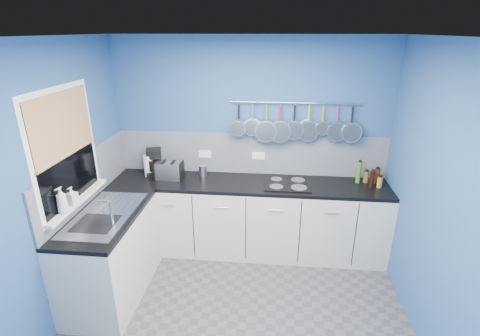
% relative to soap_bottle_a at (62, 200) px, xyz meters
% --- Properties ---
extents(floor, '(3.20, 3.00, 0.02)m').
position_rel_soap_bottle_a_xyz_m(floor, '(1.53, -0.04, -1.18)').
color(floor, '#47474C').
rests_on(floor, ground).
extents(ceiling, '(3.20, 3.00, 0.02)m').
position_rel_soap_bottle_a_xyz_m(ceiling, '(1.53, -0.04, 1.34)').
color(ceiling, white).
rests_on(ceiling, ground).
extents(wall_back, '(3.20, 0.02, 2.50)m').
position_rel_soap_bottle_a_xyz_m(wall_back, '(1.53, 1.47, 0.08)').
color(wall_back, '#2A5189').
rests_on(wall_back, ground).
extents(wall_left, '(0.02, 3.00, 2.50)m').
position_rel_soap_bottle_a_xyz_m(wall_left, '(-0.08, -0.04, 0.08)').
color(wall_left, '#2A5189').
rests_on(wall_left, ground).
extents(wall_right, '(0.02, 3.00, 2.50)m').
position_rel_soap_bottle_a_xyz_m(wall_right, '(3.14, -0.04, 0.08)').
color(wall_right, '#2A5189').
rests_on(wall_right, ground).
extents(backsplash_back, '(3.20, 0.02, 0.50)m').
position_rel_soap_bottle_a_xyz_m(backsplash_back, '(1.53, 1.45, -0.02)').
color(backsplash_back, '#9497A7').
rests_on(backsplash_back, wall_back).
extents(backsplash_left, '(0.02, 1.80, 0.50)m').
position_rel_soap_bottle_a_xyz_m(backsplash_left, '(-0.06, 0.56, -0.02)').
color(backsplash_left, '#9497A7').
rests_on(backsplash_left, wall_left).
extents(cabinet_run_back, '(3.20, 0.60, 0.86)m').
position_rel_soap_bottle_a_xyz_m(cabinet_run_back, '(1.53, 1.16, -0.74)').
color(cabinet_run_back, beige).
rests_on(cabinet_run_back, ground).
extents(worktop_back, '(3.20, 0.60, 0.04)m').
position_rel_soap_bottle_a_xyz_m(worktop_back, '(1.53, 1.16, -0.29)').
color(worktop_back, black).
rests_on(worktop_back, cabinet_run_back).
extents(cabinet_run_left, '(0.60, 1.20, 0.86)m').
position_rel_soap_bottle_a_xyz_m(cabinet_run_left, '(0.23, 0.26, -0.74)').
color(cabinet_run_left, beige).
rests_on(cabinet_run_left, ground).
extents(worktop_left, '(0.60, 1.20, 0.04)m').
position_rel_soap_bottle_a_xyz_m(worktop_left, '(0.23, 0.26, -0.29)').
color(worktop_left, black).
rests_on(worktop_left, cabinet_run_left).
extents(window_frame, '(0.01, 1.00, 1.10)m').
position_rel_soap_bottle_a_xyz_m(window_frame, '(-0.05, 0.26, 0.38)').
color(window_frame, white).
rests_on(window_frame, wall_left).
extents(window_glass, '(0.01, 0.90, 1.00)m').
position_rel_soap_bottle_a_xyz_m(window_glass, '(-0.04, 0.26, 0.38)').
color(window_glass, black).
rests_on(window_glass, wall_left).
extents(bamboo_blind, '(0.01, 0.90, 0.55)m').
position_rel_soap_bottle_a_xyz_m(bamboo_blind, '(-0.03, 0.26, 0.61)').
color(bamboo_blind, tan).
rests_on(bamboo_blind, wall_left).
extents(window_sill, '(0.10, 0.98, 0.03)m').
position_rel_soap_bottle_a_xyz_m(window_sill, '(-0.02, 0.26, -0.13)').
color(window_sill, white).
rests_on(window_sill, wall_left).
extents(sink_unit, '(0.50, 0.95, 0.01)m').
position_rel_soap_bottle_a_xyz_m(sink_unit, '(0.23, 0.26, -0.27)').
color(sink_unit, silver).
rests_on(sink_unit, worktop_left).
extents(mixer_tap, '(0.12, 0.08, 0.26)m').
position_rel_soap_bottle_a_xyz_m(mixer_tap, '(0.39, 0.08, -0.14)').
color(mixer_tap, silver).
rests_on(mixer_tap, worktop_left).
extents(socket_left, '(0.15, 0.01, 0.09)m').
position_rel_soap_bottle_a_xyz_m(socket_left, '(0.98, 1.43, -0.04)').
color(socket_left, white).
rests_on(socket_left, backsplash_back).
extents(socket_right, '(0.15, 0.01, 0.09)m').
position_rel_soap_bottle_a_xyz_m(socket_right, '(1.63, 1.43, -0.04)').
color(socket_right, white).
rests_on(socket_right, backsplash_back).
extents(pot_rail, '(1.45, 0.02, 0.02)m').
position_rel_soap_bottle_a_xyz_m(pot_rail, '(2.03, 1.41, 0.61)').
color(pot_rail, silver).
rests_on(pot_rail, wall_back).
extents(soap_bottle_a, '(0.12, 0.12, 0.24)m').
position_rel_soap_bottle_a_xyz_m(soap_bottle_a, '(0.00, 0.00, 0.00)').
color(soap_bottle_a, white).
rests_on(soap_bottle_a, window_sill).
extents(soap_bottle_b, '(0.09, 0.10, 0.17)m').
position_rel_soap_bottle_a_xyz_m(soap_bottle_b, '(0.00, 0.16, -0.03)').
color(soap_bottle_b, white).
rests_on(soap_bottle_b, window_sill).
extents(paper_towel, '(0.13, 0.13, 0.26)m').
position_rel_soap_bottle_a_xyz_m(paper_towel, '(0.33, 1.23, -0.14)').
color(paper_towel, white).
rests_on(paper_towel, worktop_back).
extents(coffee_maker, '(0.23, 0.25, 0.32)m').
position_rel_soap_bottle_a_xyz_m(coffee_maker, '(0.39, 1.26, -0.11)').
color(coffee_maker, black).
rests_on(coffee_maker, worktop_back).
extents(toaster, '(0.32, 0.20, 0.20)m').
position_rel_soap_bottle_a_xyz_m(toaster, '(0.59, 1.18, -0.17)').
color(toaster, silver).
rests_on(toaster, worktop_back).
extents(canister, '(0.12, 0.12, 0.13)m').
position_rel_soap_bottle_a_xyz_m(canister, '(0.98, 1.29, -0.20)').
color(canister, silver).
rests_on(canister, worktop_back).
extents(hob, '(0.51, 0.45, 0.01)m').
position_rel_soap_bottle_a_xyz_m(hob, '(1.98, 1.15, -0.26)').
color(hob, black).
rests_on(hob, worktop_back).
extents(pan_0, '(0.19, 0.13, 0.38)m').
position_rel_soap_bottle_a_xyz_m(pan_0, '(1.40, 1.40, 0.42)').
color(pan_0, silver).
rests_on(pan_0, pot_rail).
extents(pan_1, '(0.20, 0.07, 0.39)m').
position_rel_soap_bottle_a_xyz_m(pan_1, '(1.55, 1.40, 0.42)').
color(pan_1, silver).
rests_on(pan_1, pot_rail).
extents(pan_2, '(0.26, 0.10, 0.45)m').
position_rel_soap_bottle_a_xyz_m(pan_2, '(1.71, 1.40, 0.39)').
color(pan_2, silver).
rests_on(pan_2, pot_rail).
extents(pan_3, '(0.26, 0.09, 0.45)m').
position_rel_soap_bottle_a_xyz_m(pan_3, '(1.87, 1.40, 0.39)').
color(pan_3, silver).
rests_on(pan_3, pot_rail).
extents(pan_4, '(0.23, 0.07, 0.42)m').
position_rel_soap_bottle_a_xyz_m(pan_4, '(2.03, 1.40, 0.40)').
color(pan_4, silver).
rests_on(pan_4, pot_rail).
extents(pan_5, '(0.24, 0.07, 0.43)m').
position_rel_soap_bottle_a_xyz_m(pan_5, '(2.19, 1.40, 0.39)').
color(pan_5, silver).
rests_on(pan_5, pot_rail).
extents(pan_6, '(0.17, 0.08, 0.36)m').
position_rel_soap_bottle_a_xyz_m(pan_6, '(2.35, 1.40, 0.43)').
color(pan_6, silver).
rests_on(pan_6, pot_rail).
extents(pan_7, '(0.23, 0.08, 0.42)m').
position_rel_soap_bottle_a_xyz_m(pan_7, '(2.51, 1.40, 0.40)').
color(pan_7, silver).
rests_on(pan_7, pot_rail).
extents(pan_8, '(0.23, 0.11, 0.42)m').
position_rel_soap_bottle_a_xyz_m(pan_8, '(2.67, 1.40, 0.40)').
color(pan_8, silver).
rests_on(pan_8, pot_rail).
extents(condiment_0, '(0.06, 0.06, 0.18)m').
position_rel_soap_bottle_a_xyz_m(condiment_0, '(2.99, 1.28, -0.18)').
color(condiment_0, '#4C190C').
rests_on(condiment_0, worktop_back).
extents(condiment_1, '(0.06, 0.06, 0.13)m').
position_rel_soap_bottle_a_xyz_m(condiment_1, '(2.88, 1.29, -0.20)').
color(condiment_1, brown).
rests_on(condiment_1, worktop_back).
extents(condiment_2, '(0.05, 0.05, 0.25)m').
position_rel_soap_bottle_a_xyz_m(condiment_2, '(2.78, 1.27, -0.14)').
color(condiment_2, '#3F721E').
rests_on(condiment_2, worktop_back).
extents(condiment_3, '(0.06, 0.06, 0.12)m').
position_rel_soap_bottle_a_xyz_m(condiment_3, '(3.00, 1.17, -0.21)').
color(condiment_3, olive).
rests_on(condiment_3, worktop_back).
extents(condiment_4, '(0.05, 0.05, 0.18)m').
position_rel_soap_bottle_a_xyz_m(condiment_4, '(2.91, 1.16, -0.18)').
color(condiment_4, black).
rests_on(condiment_4, worktop_back).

